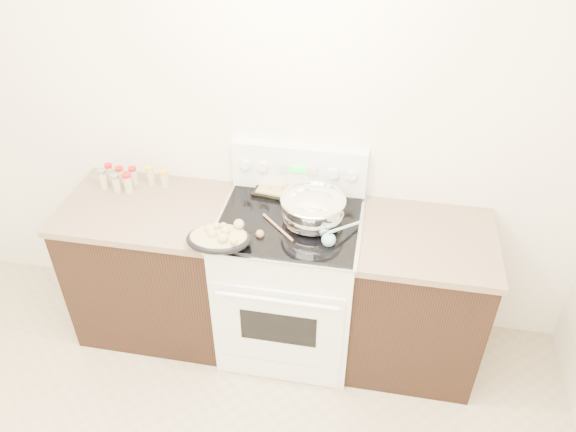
# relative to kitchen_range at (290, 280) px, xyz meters

# --- Properties ---
(room_shell) EXTENTS (4.10, 3.60, 2.75)m
(room_shell) POSITION_rel_kitchen_range_xyz_m (-0.35, -1.42, 1.21)
(room_shell) COLOR white
(room_shell) RESTS_ON ground
(counter_left) EXTENTS (0.93, 0.67, 0.92)m
(counter_left) POSITION_rel_kitchen_range_xyz_m (-0.83, 0.01, -0.03)
(counter_left) COLOR black
(counter_left) RESTS_ON ground
(counter_right) EXTENTS (0.73, 0.67, 0.92)m
(counter_right) POSITION_rel_kitchen_range_xyz_m (0.73, 0.01, -0.03)
(counter_right) COLOR black
(counter_right) RESTS_ON ground
(kitchen_range) EXTENTS (0.78, 0.73, 1.22)m
(kitchen_range) POSITION_rel_kitchen_range_xyz_m (0.00, 0.00, 0.00)
(kitchen_range) COLOR white
(kitchen_range) RESTS_ON ground
(mixing_bowl) EXTENTS (0.44, 0.44, 0.20)m
(mixing_bowl) POSITION_rel_kitchen_range_xyz_m (0.12, -0.01, 0.53)
(mixing_bowl) COLOR silver
(mixing_bowl) RESTS_ON kitchen_range
(roasting_pan) EXTENTS (0.36, 0.27, 0.12)m
(roasting_pan) POSITION_rel_kitchen_range_xyz_m (-0.31, -0.28, 0.50)
(roasting_pan) COLOR black
(roasting_pan) RESTS_ON kitchen_range
(baking_sheet) EXTENTS (0.46, 0.36, 0.06)m
(baking_sheet) POSITION_rel_kitchen_range_xyz_m (-0.03, 0.27, 0.47)
(baking_sheet) COLOR black
(baking_sheet) RESTS_ON kitchen_range
(wooden_spoon) EXTENTS (0.20, 0.20, 0.04)m
(wooden_spoon) POSITION_rel_kitchen_range_xyz_m (-0.10, -0.14, 0.46)
(wooden_spoon) COLOR #986845
(wooden_spoon) RESTS_ON kitchen_range
(blue_ladle) EXTENTS (0.19, 0.22, 0.09)m
(blue_ladle) POSITION_rel_kitchen_range_xyz_m (0.24, -0.16, 0.48)
(blue_ladle) COLOR #7CAAB9
(blue_ladle) RESTS_ON kitchen_range
(spice_jars) EXTENTS (0.39, 0.15, 0.13)m
(spice_jars) POSITION_rel_kitchen_range_xyz_m (-0.99, 0.17, 0.49)
(spice_jars) COLOR #BFB28C
(spice_jars) RESTS_ON counter_left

